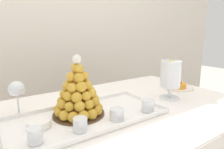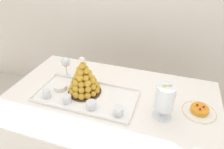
# 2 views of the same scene
# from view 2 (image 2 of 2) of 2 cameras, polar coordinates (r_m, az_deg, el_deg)

# --- Properties ---
(buffet_table) EXTENTS (1.46, 0.89, 0.76)m
(buffet_table) POSITION_cam_2_polar(r_m,az_deg,el_deg) (1.44, -0.81, -10.17)
(buffet_table) COLOR brown
(buffet_table) RESTS_ON ground_plane
(serving_tray) EXTENTS (0.69, 0.34, 0.02)m
(serving_tray) POSITION_cam_2_polar(r_m,az_deg,el_deg) (1.39, -7.36, -6.12)
(serving_tray) COLOR white
(serving_tray) RESTS_ON buffet_table
(croquembouche) EXTENTS (0.23, 0.23, 0.27)m
(croquembouche) POSITION_cam_2_polar(r_m,az_deg,el_deg) (1.36, -8.07, -1.46)
(croquembouche) COLOR #4C331E
(croquembouche) RESTS_ON serving_tray
(dessert_cup_left) EXTENTS (0.05, 0.05, 0.05)m
(dessert_cup_left) POSITION_cam_2_polar(r_m,az_deg,el_deg) (1.42, -18.13, -5.23)
(dessert_cup_left) COLOR silver
(dessert_cup_left) RESTS_ON serving_tray
(dessert_cup_mid_left) EXTENTS (0.05, 0.05, 0.05)m
(dessert_cup_mid_left) POSITION_cam_2_polar(r_m,az_deg,el_deg) (1.34, -12.64, -6.95)
(dessert_cup_mid_left) COLOR silver
(dessert_cup_mid_left) RESTS_ON serving_tray
(dessert_cup_centre) EXTENTS (0.06, 0.06, 0.05)m
(dessert_cup_centre) POSITION_cam_2_polar(r_m,az_deg,el_deg) (1.27, -5.96, -8.68)
(dessert_cup_centre) COLOR silver
(dessert_cup_centre) RESTS_ON serving_tray
(dessert_cup_mid_right) EXTENTS (0.06, 0.06, 0.06)m
(dessert_cup_mid_right) POSITION_cam_2_polar(r_m,az_deg,el_deg) (1.22, 1.83, -10.43)
(dessert_cup_mid_right) COLOR silver
(dessert_cup_mid_right) RESTS_ON serving_tray
(creme_brulee_ramekin) EXTENTS (0.09, 0.09, 0.03)m
(creme_brulee_ramekin) POSITION_cam_2_polar(r_m,az_deg,el_deg) (1.48, -14.51, -3.42)
(creme_brulee_ramekin) COLOR white
(creme_brulee_ramekin) RESTS_ON serving_tray
(macaron_goblet) EXTENTS (0.12, 0.12, 0.24)m
(macaron_goblet) POSITION_cam_2_polar(r_m,az_deg,el_deg) (1.18, 14.87, -6.42)
(macaron_goblet) COLOR white
(macaron_goblet) RESTS_ON buffet_table
(fruit_tart_plate) EXTENTS (0.21, 0.21, 0.05)m
(fruit_tart_plate) POSITION_cam_2_polar(r_m,az_deg,el_deg) (1.36, 23.65, -9.45)
(fruit_tart_plate) COLOR white
(fruit_tart_plate) RESTS_ON buffet_table
(wine_glass) EXTENTS (0.07, 0.07, 0.16)m
(wine_glass) POSITION_cam_2_polar(r_m,az_deg,el_deg) (1.57, -13.10, 3.32)
(wine_glass) COLOR silver
(wine_glass) RESTS_ON buffet_table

